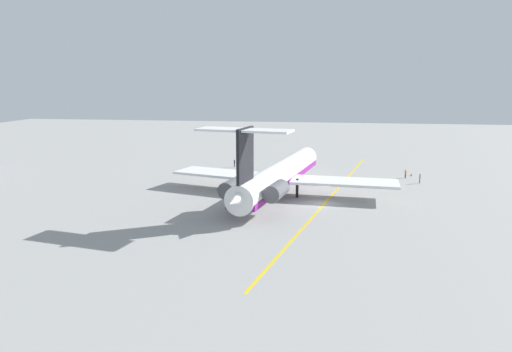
# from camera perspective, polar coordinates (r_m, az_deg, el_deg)

# --- Properties ---
(ground) EXTENTS (289.09, 289.09, 0.00)m
(ground) POSITION_cam_1_polar(r_m,az_deg,el_deg) (73.12, 7.88, -3.30)
(ground) COLOR gray
(main_jetliner) EXTENTS (42.68, 37.95, 12.48)m
(main_jetliner) POSITION_cam_1_polar(r_m,az_deg,el_deg) (76.67, 2.66, 0.09)
(main_jetliner) COLOR white
(main_jetliner) RESTS_ON ground
(ground_crew_near_nose) EXTENTS (0.41, 0.28, 1.75)m
(ground_crew_near_nose) POSITION_cam_1_polar(r_m,az_deg,el_deg) (102.88, -2.59, 1.69)
(ground_crew_near_nose) COLOR black
(ground_crew_near_nose) RESTS_ON ground
(ground_crew_near_tail) EXTENTS (0.40, 0.28, 1.72)m
(ground_crew_near_tail) POSITION_cam_1_polar(r_m,az_deg,el_deg) (91.47, 19.06, -0.16)
(ground_crew_near_tail) COLOR black
(ground_crew_near_tail) RESTS_ON ground
(ground_crew_portside) EXTENTS (0.34, 0.31, 1.70)m
(ground_crew_portside) POSITION_cam_1_polar(r_m,az_deg,el_deg) (95.49, 17.50, 0.39)
(ground_crew_portside) COLOR black
(ground_crew_portside) RESTS_ON ground
(safety_cone_nose) EXTENTS (0.40, 0.40, 0.55)m
(safety_cone_nose) POSITION_cam_1_polar(r_m,az_deg,el_deg) (98.20, 18.13, 0.17)
(safety_cone_nose) COLOR #EA590F
(safety_cone_nose) RESTS_ON ground
(taxiway_centreline) EXTENTS (75.65, 15.56, 0.01)m
(taxiway_centreline) POSITION_cam_1_polar(r_m,az_deg,el_deg) (78.15, 9.01, -2.38)
(taxiway_centreline) COLOR gold
(taxiway_centreline) RESTS_ON ground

